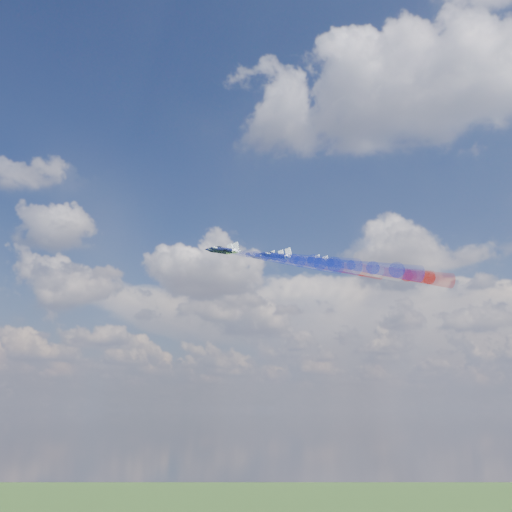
% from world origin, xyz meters
% --- Properties ---
extents(jet_lead, '(14.20, 12.29, 6.72)m').
position_xyz_m(jet_lead, '(0.04, 28.76, 158.97)').
color(jet_lead, black).
extents(trail_lead, '(35.93, 13.16, 13.26)m').
position_xyz_m(trail_lead, '(21.88, 23.07, 153.07)').
color(trail_lead, white).
extents(jet_inner_left, '(14.20, 12.29, 6.72)m').
position_xyz_m(jet_inner_left, '(6.01, 16.87, 155.51)').
color(jet_inner_left, black).
extents(trail_inner_left, '(35.93, 13.16, 13.26)m').
position_xyz_m(trail_inner_left, '(27.86, 11.18, 149.61)').
color(trail_inner_left, '#192CD9').
extents(jet_inner_right, '(14.20, 12.29, 6.72)m').
position_xyz_m(jet_inner_right, '(11.82, 33.35, 156.72)').
color(jet_inner_right, black).
extents(trail_inner_right, '(35.93, 13.16, 13.26)m').
position_xyz_m(trail_inner_right, '(33.66, 27.66, 150.82)').
color(trail_inner_right, red).
extents(jet_outer_left, '(14.20, 12.29, 6.72)m').
position_xyz_m(jet_outer_left, '(13.66, 5.95, 152.44)').
color(jet_outer_left, black).
extents(trail_outer_left, '(35.93, 13.16, 13.26)m').
position_xyz_m(trail_outer_left, '(35.50, 0.26, 146.55)').
color(trail_outer_left, '#192CD9').
extents(jet_center_third, '(14.20, 12.29, 6.72)m').
position_xyz_m(jet_center_third, '(18.67, 23.81, 153.90)').
color(jet_center_third, black).
extents(trail_center_third, '(35.93, 13.16, 13.26)m').
position_xyz_m(trail_center_third, '(40.52, 18.12, 148.00)').
color(trail_center_third, white).
extents(jet_outer_right, '(14.20, 12.29, 6.72)m').
position_xyz_m(jet_outer_right, '(23.39, 40.56, 155.76)').
color(jet_outer_right, black).
extents(trail_outer_right, '(35.93, 13.16, 13.26)m').
position_xyz_m(trail_outer_right, '(45.24, 34.87, 149.87)').
color(trail_outer_right, red).
extents(jet_rear_left, '(14.20, 12.29, 6.72)m').
position_xyz_m(jet_rear_left, '(26.08, 11.36, 150.78)').
color(jet_rear_left, black).
extents(trail_rear_left, '(35.93, 13.16, 13.26)m').
position_xyz_m(trail_rear_left, '(47.92, 5.67, 144.89)').
color(trail_rear_left, '#192CD9').
extents(jet_rear_right, '(14.20, 12.29, 6.72)m').
position_xyz_m(jet_rear_right, '(30.04, 28.91, 152.11)').
color(jet_rear_right, black).
extents(trail_rear_right, '(35.93, 13.16, 13.26)m').
position_xyz_m(trail_rear_right, '(51.89, 23.22, 146.21)').
color(trail_rear_right, red).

